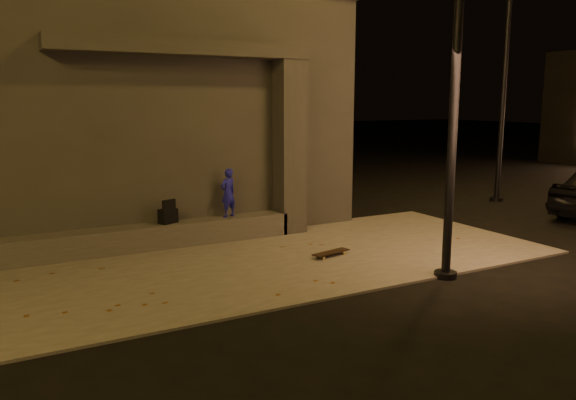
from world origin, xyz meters
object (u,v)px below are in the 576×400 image
skateboarder (228,193)px  skateboard (331,253)px  backpack (168,215)px  column (289,148)px

skateboarder → skateboard: (1.11, -2.13, -0.87)m
skateboarder → skateboard: 2.55m
skateboarder → backpack: size_ratio=2.09×
skateboarder → backpack: (-1.25, 0.00, -0.33)m
skateboard → skateboarder: bearing=105.4°
column → backpack: 2.91m
backpack → skateboard: size_ratio=0.59×
skateboarder → skateboard: bearing=97.6°
skateboarder → skateboard: skateboarder is taller
backpack → skateboarder: bearing=-21.9°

